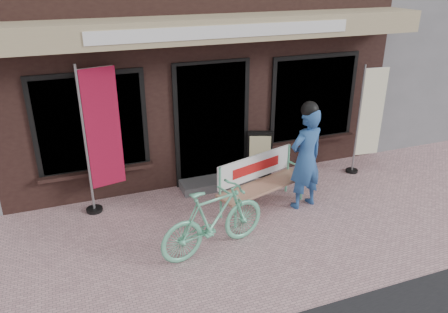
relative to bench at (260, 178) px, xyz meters
name	(u,v)px	position (x,y,z in m)	size (l,w,h in m)	color
ground	(258,239)	(-0.41, -0.85, -0.51)	(70.00, 70.00, 0.00)	#C5969A
bench	(260,178)	(0.00, 0.00, 0.00)	(1.65, 0.85, 0.87)	#60BD93
person	(306,157)	(0.67, -0.23, 0.36)	(0.68, 0.52, 1.77)	#2A5391
bicycle	(214,220)	(-1.09, -0.87, -0.03)	(0.45, 1.61, 0.97)	#60BD93
nobori_red	(101,137)	(-2.31, 0.83, 0.71)	(0.70, 0.31, 2.36)	gray
nobori_cream	(369,118)	(2.41, 0.53, 0.55)	(0.61, 0.24, 2.05)	gray
menu_stand	(260,154)	(0.45, 0.97, -0.04)	(0.45, 0.24, 0.91)	black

